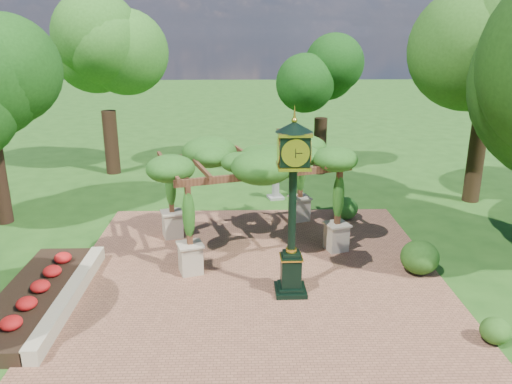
{
  "coord_description": "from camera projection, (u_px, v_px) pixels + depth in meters",
  "views": [
    {
      "loc": [
        -0.34,
        -10.45,
        6.38
      ],
      "look_at": [
        0.0,
        2.5,
        2.2
      ],
      "focal_mm": 35.0,
      "sensor_mm": 36.0,
      "label": 1
    }
  ],
  "objects": [
    {
      "name": "ground",
      "position": [
        259.0,
        312.0,
        11.91
      ],
      "size": [
        120.0,
        120.0,
        0.0
      ],
      "primitive_type": "plane",
      "color": "#1E4714",
      "rests_on": "ground"
    },
    {
      "name": "brick_plaza",
      "position": [
        258.0,
        290.0,
        12.85
      ],
      "size": [
        10.0,
        12.0,
        0.04
      ],
      "primitive_type": "cube",
      "color": "brown",
      "rests_on": "ground"
    },
    {
      "name": "border_wall",
      "position": [
        71.0,
        296.0,
        12.21
      ],
      "size": [
        0.35,
        5.0,
        0.4
      ],
      "primitive_type": "cube",
      "color": "#C6B793",
      "rests_on": "ground"
    },
    {
      "name": "flower_bed",
      "position": [
        34.0,
        297.0,
        12.19
      ],
      "size": [
        1.5,
        5.0,
        0.36
      ],
      "primitive_type": "cube",
      "color": "red",
      "rests_on": "ground"
    },
    {
      "name": "pedestal_clock",
      "position": [
        293.0,
        194.0,
        11.9
      ],
      "size": [
        0.9,
        0.9,
        4.48
      ],
      "rotation": [
        0.0,
        0.0,
        0.02
      ],
      "color": "black",
      "rests_on": "brick_plaza"
    },
    {
      "name": "pergola",
      "position": [
        252.0,
        161.0,
        14.89
      ],
      "size": [
        5.95,
        4.68,
        3.27
      ],
      "rotation": [
        0.0,
        0.0,
        0.32
      ],
      "color": "tan",
      "rests_on": "brick_plaza"
    },
    {
      "name": "sundial",
      "position": [
        276.0,
        188.0,
        19.84
      ],
      "size": [
        0.7,
        0.7,
        1.04
      ],
      "rotation": [
        0.0,
        0.0,
        0.25
      ],
      "color": "gray",
      "rests_on": "ground"
    },
    {
      "name": "shrub_front",
      "position": [
        495.0,
        331.0,
        10.58
      ],
      "size": [
        0.72,
        0.72,
        0.57
      ],
      "primitive_type": "ellipsoid",
      "rotation": [
        0.0,
        0.0,
        -0.15
      ],
      "color": "#265117",
      "rests_on": "brick_plaza"
    },
    {
      "name": "shrub_mid",
      "position": [
        420.0,
        257.0,
        13.6
      ],
      "size": [
        1.04,
        1.04,
        0.93
      ],
      "primitive_type": "ellipsoid",
      "rotation": [
        0.0,
        0.0,
        -0.0
      ],
      "color": "#214814",
      "rests_on": "brick_plaza"
    },
    {
      "name": "shrub_back",
      "position": [
        345.0,
        208.0,
        17.58
      ],
      "size": [
        1.07,
        1.07,
        0.79
      ],
      "primitive_type": "ellipsoid",
      "rotation": [
        0.0,
        0.0,
        0.25
      ],
      "color": "#255D1A",
      "rests_on": "brick_plaza"
    },
    {
      "name": "tree_west_far",
      "position": [
        104.0,
        60.0,
        21.99
      ],
      "size": [
        3.66,
        3.66,
        7.59
      ],
      "color": "#301D13",
      "rests_on": "ground"
    },
    {
      "name": "tree_north",
      "position": [
        323.0,
        73.0,
        22.16
      ],
      "size": [
        3.09,
        3.09,
        6.73
      ],
      "color": "black",
      "rests_on": "ground"
    },
    {
      "name": "tree_east_far",
      "position": [
        490.0,
        59.0,
        18.06
      ],
      "size": [
        4.01,
        4.01,
        7.91
      ],
      "color": "#312113",
      "rests_on": "ground"
    }
  ]
}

